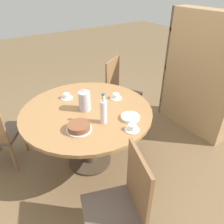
# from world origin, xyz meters

# --- Properties ---
(ground_plane) EXTENTS (14.00, 14.00, 0.00)m
(ground_plane) POSITION_xyz_m (0.00, 0.00, 0.00)
(ground_plane) COLOR brown
(dining_table) EXTENTS (1.40, 1.40, 0.74)m
(dining_table) POSITION_xyz_m (0.00, 0.00, 0.60)
(dining_table) COLOR #473828
(dining_table) RESTS_ON ground_plane
(chair_a) EXTENTS (0.57, 0.57, 0.96)m
(chair_a) POSITION_xyz_m (-0.55, 0.86, 0.49)
(chair_a) COLOR olive
(chair_a) RESTS_ON ground_plane
(chair_c) EXTENTS (0.53, 0.53, 0.96)m
(chair_c) POSITION_xyz_m (0.98, -0.27, 0.49)
(chair_c) COLOR olive
(chair_c) RESTS_ON ground_plane
(bookshelf) EXTENTS (1.06, 0.28, 1.62)m
(bookshelf) POSITION_xyz_m (0.19, 1.62, 0.77)
(bookshelf) COLOR tan
(bookshelf) RESTS_ON ground_plane
(coffee_pot) EXTENTS (0.13, 0.13, 0.24)m
(coffee_pot) POSITION_xyz_m (-0.01, -0.01, 0.85)
(coffee_pot) COLOR silver
(coffee_pot) RESTS_ON dining_table
(water_bottle) EXTENTS (0.07, 0.07, 0.31)m
(water_bottle) POSITION_xyz_m (0.30, 0.03, 0.87)
(water_bottle) COLOR silver
(water_bottle) RESTS_ON dining_table
(cake_main) EXTENTS (0.24, 0.24, 0.07)m
(cake_main) POSITION_xyz_m (0.28, -0.23, 0.77)
(cake_main) COLOR silver
(cake_main) RESTS_ON dining_table
(cup_a) EXTENTS (0.14, 0.14, 0.06)m
(cup_a) POSITION_xyz_m (-0.35, -0.07, 0.76)
(cup_a) COLOR silver
(cup_a) RESTS_ON dining_table
(cup_b) EXTENTS (0.14, 0.14, 0.06)m
(cup_b) POSITION_xyz_m (0.55, 0.17, 0.76)
(cup_b) COLOR silver
(cup_b) RESTS_ON dining_table
(cup_c) EXTENTS (0.14, 0.14, 0.06)m
(cup_c) POSITION_xyz_m (-0.03, 0.40, 0.76)
(cup_c) COLOR silver
(cup_c) RESTS_ON dining_table
(plate_stack) EXTENTS (0.19, 0.19, 0.03)m
(plate_stack) POSITION_xyz_m (0.39, 0.28, 0.76)
(plate_stack) COLOR white
(plate_stack) RESTS_ON dining_table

